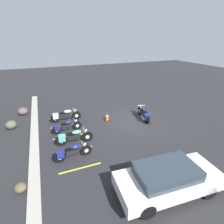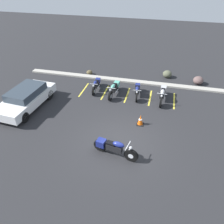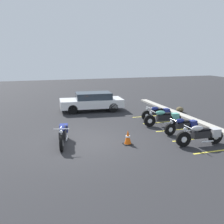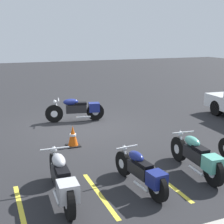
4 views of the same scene
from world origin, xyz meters
name	(u,v)px [view 2 (image 2 of 4)]	position (x,y,z in m)	size (l,w,h in m)	color
ground	(119,143)	(0.00, 0.00, 0.00)	(60.00, 60.00, 0.00)	#262628
motorcycle_navy_featured	(113,147)	(-0.09, -0.88, 0.48)	(2.27, 0.80, 0.90)	black
parked_bike_0	(96,84)	(-2.82, 5.21, 0.42)	(0.57, 2.01, 0.79)	black
parked_bike_1	(114,88)	(-1.40, 4.88, 0.46)	(0.62, 2.20, 0.86)	black
parked_bike_2	(137,90)	(0.20, 5.06, 0.42)	(0.58, 1.99, 0.78)	black
parked_bike_3	(163,94)	(1.92, 4.89, 0.47)	(0.63, 2.26, 0.89)	black
car_white	(26,98)	(-6.42, 1.94, 0.68)	(2.11, 4.42, 1.29)	black
concrete_curb	(138,82)	(0.00, 7.05, 0.06)	(18.00, 0.50, 0.12)	#A8A399
landscape_rock_0	(89,72)	(-4.15, 7.56, 0.19)	(0.49, 0.46, 0.38)	brown
landscape_rock_1	(167,74)	(2.13, 8.54, 0.29)	(0.71, 0.71, 0.58)	#525540
landscape_rock_2	(198,80)	(4.46, 7.92, 0.30)	(0.77, 0.74, 0.61)	brown
traffic_cone	(140,120)	(0.86, 1.83, 0.30)	(0.40, 0.40, 0.64)	black
stall_line_0	(84,90)	(-3.72, 4.95, 0.00)	(0.10, 2.10, 0.00)	gold
stall_line_1	(105,92)	(-2.10, 4.95, 0.00)	(0.10, 2.10, 0.00)	gold
stall_line_2	(127,95)	(-0.48, 4.95, 0.00)	(0.10, 2.10, 0.00)	gold
stall_line_3	(150,98)	(1.13, 4.95, 0.00)	(0.10, 2.10, 0.00)	gold
stall_line_4	(174,101)	(2.75, 4.95, 0.00)	(0.10, 2.10, 0.00)	gold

